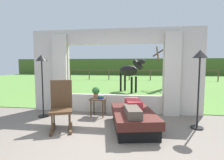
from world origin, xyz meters
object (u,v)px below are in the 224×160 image
(book_stack, at_px, (101,97))
(side_table, at_px, (98,101))
(rocking_chair, at_px, (61,105))
(potted_plant, at_px, (96,91))
(reclining_person, at_px, (133,107))
(recliner_sofa, at_px, (133,119))
(horse, at_px, (129,71))
(floor_lamp_right, at_px, (200,65))
(pasture_tree, at_px, (165,64))
(floor_lamp_left, at_px, (42,67))

(book_stack, bearing_deg, side_table, 147.08)
(side_table, distance_m, book_stack, 0.18)
(rocking_chair, height_order, potted_plant, rocking_chair)
(reclining_person, bearing_deg, recliner_sofa, 78.46)
(potted_plant, xyz_separation_m, book_stack, (0.17, -0.12, -0.14))
(potted_plant, xyz_separation_m, horse, (0.79, 4.34, 0.45))
(side_table, height_order, horse, horse)
(side_table, distance_m, horse, 4.52)
(horse, bearing_deg, floor_lamp_right, 62.21)
(recliner_sofa, bearing_deg, floor_lamp_right, -4.19)
(floor_lamp_right, distance_m, pasture_tree, 6.57)
(floor_lamp_left, xyz_separation_m, floor_lamp_right, (4.03, -0.35, 0.04))
(side_table, bearing_deg, pasture_tree, 64.72)
(potted_plant, relative_size, book_stack, 1.65)
(book_stack, distance_m, horse, 4.55)
(floor_lamp_right, bearing_deg, horse, 109.50)
(book_stack, relative_size, floor_lamp_left, 0.11)
(recliner_sofa, distance_m, rocking_chair, 1.69)
(rocking_chair, bearing_deg, potted_plant, 43.72)
(recliner_sofa, relative_size, book_stack, 9.50)
(book_stack, bearing_deg, pasture_tree, 65.66)
(reclining_person, distance_m, book_stack, 1.23)
(floor_lamp_left, distance_m, horse, 5.20)
(pasture_tree, bearing_deg, recliner_sofa, -104.83)
(floor_lamp_left, bearing_deg, reclining_person, -13.05)
(side_table, bearing_deg, reclining_person, -40.77)
(reclining_person, bearing_deg, side_table, 127.69)
(reclining_person, distance_m, floor_lamp_right, 1.77)
(recliner_sofa, distance_m, reclining_person, 0.31)
(recliner_sofa, relative_size, rocking_chair, 1.65)
(reclining_person, relative_size, pasture_tree, 0.50)
(potted_plant, distance_m, book_stack, 0.25)
(recliner_sofa, xyz_separation_m, pasture_tree, (1.79, 6.75, 1.31))
(reclining_person, relative_size, book_stack, 7.37)
(book_stack, distance_m, floor_lamp_left, 1.86)
(rocking_chair, xyz_separation_m, floor_lamp_right, (3.12, 0.44, 0.92))
(reclining_person, xyz_separation_m, side_table, (-1.01, 0.87, -0.10))
(recliner_sofa, distance_m, horse, 5.32)
(recliner_sofa, height_order, floor_lamp_left, floor_lamp_left)
(floor_lamp_left, xyz_separation_m, pasture_tree, (4.34, 6.21, 0.11))
(rocking_chair, xyz_separation_m, side_table, (0.62, 1.07, -0.12))
(recliner_sofa, bearing_deg, rocking_chair, 177.05)
(recliner_sofa, relative_size, floor_lamp_right, 1.02)
(recliner_sofa, bearing_deg, reclining_person, -101.54)
(side_table, xyz_separation_m, potted_plant, (-0.08, 0.06, 0.28))
(potted_plant, bearing_deg, recliner_sofa, -38.98)
(potted_plant, bearing_deg, book_stack, -34.81)
(reclining_person, relative_size, potted_plant, 4.47)
(reclining_person, bearing_deg, floor_lamp_left, 155.41)
(side_table, relative_size, floor_lamp_left, 0.30)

